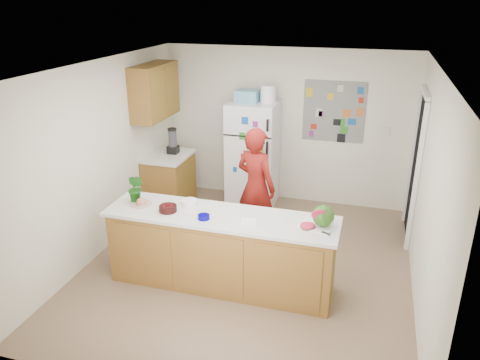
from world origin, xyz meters
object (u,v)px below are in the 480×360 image
(refrigerator, at_px, (253,154))
(cherry_bowl, at_px, (168,208))
(watermelon, at_px, (323,216))
(person, at_px, (256,187))

(refrigerator, xyz_separation_m, cherry_bowl, (-0.36, -2.46, 0.11))
(cherry_bowl, bearing_deg, refrigerator, 81.71)
(watermelon, bearing_deg, refrigerator, 120.78)
(refrigerator, distance_m, cherry_bowl, 2.49)
(watermelon, xyz_separation_m, cherry_bowl, (-1.75, -0.12, -0.09))
(person, height_order, cherry_bowl, person)
(watermelon, bearing_deg, person, 132.65)
(person, xyz_separation_m, cherry_bowl, (-0.73, -1.23, 0.13))
(refrigerator, bearing_deg, watermelon, -59.22)
(refrigerator, xyz_separation_m, person, (0.37, -1.23, -0.03))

